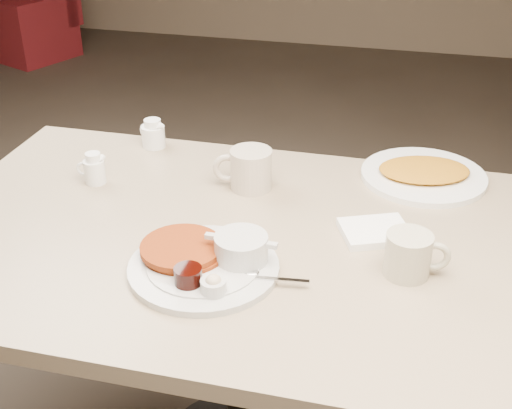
% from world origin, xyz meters
% --- Properties ---
extents(diner_table, '(1.50, 0.90, 0.75)m').
position_xyz_m(diner_table, '(0.00, 0.00, 0.58)').
color(diner_table, tan).
rests_on(diner_table, ground).
extents(main_plate, '(0.38, 0.31, 0.07)m').
position_xyz_m(main_plate, '(-0.06, -0.14, 0.77)').
color(main_plate, beige).
rests_on(main_plate, diner_table).
extents(coffee_mug_near, '(0.14, 0.10, 0.09)m').
position_xyz_m(coffee_mug_near, '(0.33, -0.06, 0.80)').
color(coffee_mug_near, beige).
rests_on(coffee_mug_near, diner_table).
extents(napkin, '(0.18, 0.16, 0.02)m').
position_xyz_m(napkin, '(0.26, 0.07, 0.76)').
color(napkin, white).
rests_on(napkin, diner_table).
extents(coffee_mug_far, '(0.15, 0.12, 0.10)m').
position_xyz_m(coffee_mug_far, '(-0.07, 0.22, 0.80)').
color(coffee_mug_far, beige).
rests_on(coffee_mug_far, diner_table).
extents(creamer_left, '(0.08, 0.06, 0.08)m').
position_xyz_m(creamer_left, '(-0.45, 0.15, 0.79)').
color(creamer_left, white).
rests_on(creamer_left, diner_table).
extents(creamer_right, '(0.09, 0.06, 0.08)m').
position_xyz_m(creamer_right, '(-0.38, 0.39, 0.79)').
color(creamer_right, white).
rests_on(creamer_right, diner_table).
extents(hash_plate, '(0.38, 0.38, 0.04)m').
position_xyz_m(hash_plate, '(0.35, 0.37, 0.76)').
color(hash_plate, white).
rests_on(hash_plate, diner_table).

